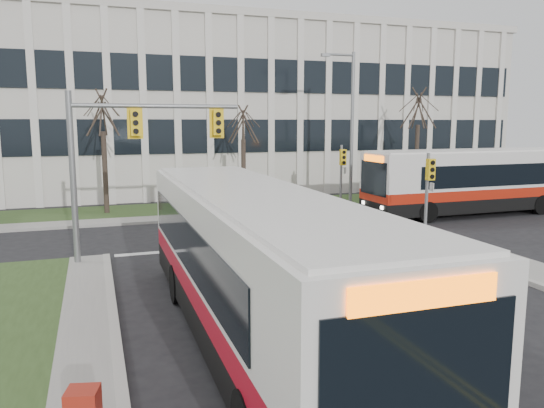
{
  "coord_description": "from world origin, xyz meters",
  "views": [
    {
      "loc": [
        -6.59,
        -12.63,
        5.12
      ],
      "look_at": [
        -0.14,
        6.48,
        2.0
      ],
      "focal_mm": 35.0,
      "sensor_mm": 36.0,
      "label": 1
    }
  ],
  "objects_px": {
    "bus_main": "(254,269)",
    "bus_cross": "(477,183)",
    "directory_sign": "(255,189)",
    "streetlight": "(350,121)"
  },
  "relations": [
    {
      "from": "streetlight",
      "to": "bus_cross",
      "type": "height_order",
      "value": "streetlight"
    },
    {
      "from": "streetlight",
      "to": "directory_sign",
      "type": "bearing_deg",
      "value": 166.77
    },
    {
      "from": "bus_main",
      "to": "bus_cross",
      "type": "height_order",
      "value": "bus_cross"
    },
    {
      "from": "streetlight",
      "to": "bus_cross",
      "type": "xyz_separation_m",
      "value": [
        5.68,
        -4.63,
        -3.42
      ]
    },
    {
      "from": "directory_sign",
      "to": "bus_main",
      "type": "distance_m",
      "value": 19.61
    },
    {
      "from": "streetlight",
      "to": "bus_main",
      "type": "xyz_separation_m",
      "value": [
        -11.23,
        -17.45,
        -3.43
      ]
    },
    {
      "from": "streetlight",
      "to": "bus_cross",
      "type": "bearing_deg",
      "value": -39.17
    },
    {
      "from": "directory_sign",
      "to": "streetlight",
      "type": "bearing_deg",
      "value": -13.23
    },
    {
      "from": "streetlight",
      "to": "bus_main",
      "type": "relative_size",
      "value": 0.69
    },
    {
      "from": "bus_main",
      "to": "bus_cross",
      "type": "distance_m",
      "value": 21.22
    }
  ]
}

